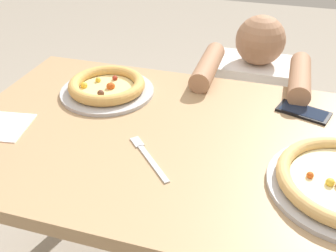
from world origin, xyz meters
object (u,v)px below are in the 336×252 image
(cell_phone, at_px, (304,112))
(diner_seated, at_px, (249,126))
(fork, at_px, (148,156))
(pizza_far, at_px, (107,87))

(cell_phone, bearing_deg, diner_seated, 114.21)
(fork, distance_m, diner_seated, 0.81)
(diner_seated, bearing_deg, fork, -105.69)
(pizza_far, relative_size, diner_seated, 0.33)
(pizza_far, relative_size, cell_phone, 1.81)
(fork, relative_size, diner_seated, 0.18)
(fork, xyz_separation_m, cell_phone, (0.37, 0.33, 0.00))
(pizza_far, distance_m, cell_phone, 0.61)
(diner_seated, bearing_deg, pizza_far, -134.88)
(pizza_far, bearing_deg, diner_seated, 45.12)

